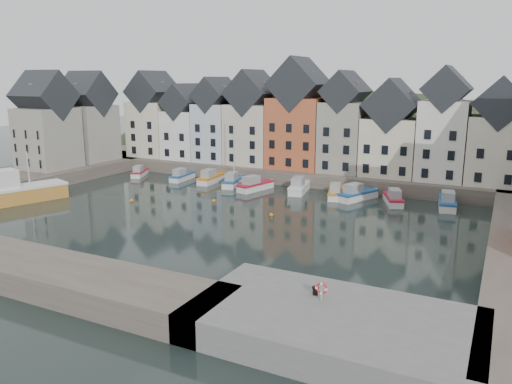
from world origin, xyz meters
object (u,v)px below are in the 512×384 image
Objects in this scene: boat_a at (139,172)px; mooring_bollard at (315,290)px; boat_d at (233,181)px; life_ring_post at (322,289)px; large_vessel at (8,192)px.

boat_a is 57.94m from mooring_bollard.
boat_d reaches higher than life_ring_post.
boat_a is 0.40× the size of large_vessel.
boat_a is at bearing 166.99° from boat_d.
life_ring_post is (45.91, -36.97, 2.24)m from boat_a.
large_vessel reaches higher than life_ring_post.
large_vessel is (-20.93, -23.53, 0.87)m from boat_d.
mooring_bollard is (45.21, -36.21, 1.69)m from boat_a.
boat_d is at bearing -23.09° from boat_a.
boat_a is 23.53m from large_vessel.
boat_d is at bearing 126.50° from mooring_bollard.
mooring_bollard is at bearing -67.07° from boat_d.
large_vessel is at bearing -145.21° from boat_d.
life_ring_post is at bearing -66.92° from boat_d.
boat_a is at bearing 102.32° from large_vessel.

